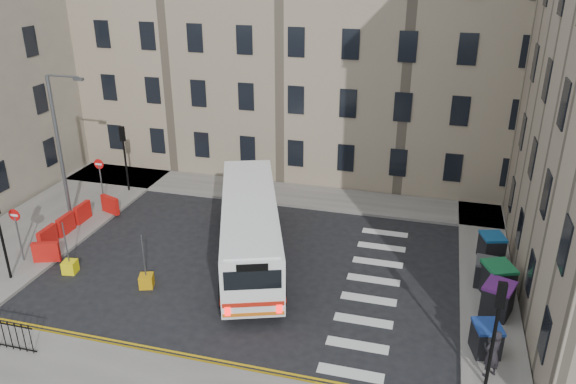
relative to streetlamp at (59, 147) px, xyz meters
The scene contains 20 objects.
ground 13.85m from the streetlamp, ahead, with size 120.00×120.00×0.00m, color black.
pavement_north 10.52m from the streetlamp, 43.32° to the left, with size 36.00×3.20×0.15m, color slate.
pavement_east 22.50m from the streetlamp, ahead, with size 2.40×26.00×0.15m, color slate.
pavement_west 4.49m from the streetlamp, 135.00° to the right, with size 6.00×22.00×0.15m, color slate.
terrace_north 15.38m from the streetlamp, 66.04° to the left, with size 38.30×10.80×17.20m.
traffic_light_east 22.91m from the streetlamp, 19.15° to the right, with size 0.28×0.22×4.10m.
traffic_light_nw 4.84m from the streetlamp, 77.47° to the left, with size 0.28×0.22×4.10m.
streetlamp is the anchor object (origin of this frame).
no_entry_north 3.41m from the streetlamp, 78.69° to the left, with size 0.60×0.08×3.00m.
no_entry_south 5.06m from the streetlamp, 83.66° to the right, with size 0.60×0.08×3.00m.
roadworks_barriers 4.15m from the streetlamp, 52.28° to the right, with size 1.66×6.26×1.00m.
bus 11.31m from the streetlamp, ahead, with size 6.21×11.37×3.05m.
wheelie_bin_a 22.66m from the streetlamp, 14.83° to the right, with size 1.20×1.31×1.21m.
wheelie_bin_b 22.67m from the streetlamp, ahead, with size 1.47×1.57×1.41m.
wheelie_bin_c 22.58m from the streetlamp, ahead, with size 1.57×1.66×1.46m.
wheelie_bin_d 22.15m from the streetlamp, ahead, with size 1.04×1.16×1.20m.
wheelie_bin_e 22.53m from the streetlamp, ahead, with size 1.32×1.42×1.30m.
pedestrian 23.05m from the streetlamp, 17.81° to the right, with size 0.69×0.45×1.89m, color black.
bollard_yellow 6.98m from the streetlamp, 55.54° to the right, with size 0.60×0.60×0.60m, color yellow.
bollard_chevron 9.62m from the streetlamp, 33.73° to the right, with size 0.60×0.60×0.60m, color #C48B0B.
Camera 1 is at (6.01, -21.83, 13.93)m, focal length 35.00 mm.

